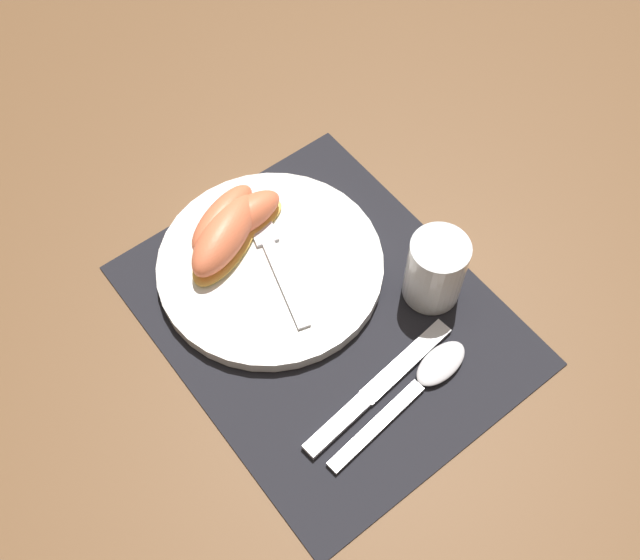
# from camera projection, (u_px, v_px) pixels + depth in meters

# --- Properties ---
(ground_plane) EXTENTS (3.00, 3.00, 0.00)m
(ground_plane) POSITION_uv_depth(u_px,v_px,m) (325.00, 315.00, 0.81)
(ground_plane) COLOR brown
(placemat) EXTENTS (0.41, 0.33, 0.00)m
(placemat) POSITION_uv_depth(u_px,v_px,m) (325.00, 314.00, 0.81)
(placemat) COLOR black
(placemat) RESTS_ON ground_plane
(plate) EXTENTS (0.25, 0.25, 0.02)m
(plate) POSITION_uv_depth(u_px,v_px,m) (270.00, 266.00, 0.83)
(plate) COLOR white
(plate) RESTS_ON placemat
(juice_glass) EXTENTS (0.06, 0.06, 0.09)m
(juice_glass) POSITION_uv_depth(u_px,v_px,m) (435.00, 273.00, 0.79)
(juice_glass) COLOR silver
(juice_glass) RESTS_ON placemat
(knife) EXTENTS (0.04, 0.20, 0.01)m
(knife) POSITION_uv_depth(u_px,v_px,m) (376.00, 389.00, 0.76)
(knife) COLOR silver
(knife) RESTS_ON placemat
(spoon) EXTENTS (0.04, 0.19, 0.01)m
(spoon) POSITION_uv_depth(u_px,v_px,m) (424.00, 380.00, 0.77)
(spoon) COLOR silver
(spoon) RESTS_ON placemat
(fork) EXTENTS (0.18, 0.07, 0.00)m
(fork) POSITION_uv_depth(u_px,v_px,m) (271.00, 249.00, 0.83)
(fork) COLOR silver
(fork) RESTS_ON plate
(citrus_wedge_0) EXTENTS (0.04, 0.10, 0.04)m
(citrus_wedge_0) POSITION_uv_depth(u_px,v_px,m) (244.00, 217.00, 0.84)
(citrus_wedge_0) COLOR #F7C656
(citrus_wedge_0) RESTS_ON plate
(citrus_wedge_1) EXTENTS (0.07, 0.11, 0.04)m
(citrus_wedge_1) POSITION_uv_depth(u_px,v_px,m) (223.00, 220.00, 0.83)
(citrus_wedge_1) COLOR #F7C656
(citrus_wedge_1) RESTS_ON plate
(citrus_wedge_2) EXTENTS (0.10, 0.13, 0.05)m
(citrus_wedge_2) POSITION_uv_depth(u_px,v_px,m) (225.00, 236.00, 0.82)
(citrus_wedge_2) COLOR #F7C656
(citrus_wedge_2) RESTS_ON plate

